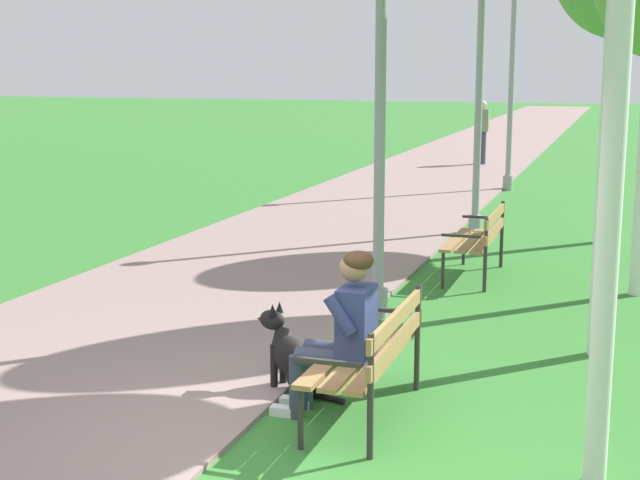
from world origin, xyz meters
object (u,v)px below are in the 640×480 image
Objects in this scene: dog_black at (297,362)px; lamp_post_mid at (479,76)px; person_seated_on_near_bench at (342,328)px; park_bench_mid at (479,236)px; lamp_post_near at (380,82)px; lamp_post_far at (512,72)px; park_bench_near at (372,351)px; pedestrian_distant at (482,133)px.

lamp_post_mid is (0.20, 7.39, 2.11)m from dog_black.
park_bench_mid is at bearing 87.33° from person_seated_on_near_bench.
lamp_post_near reaches higher than person_seated_on_near_bench.
person_seated_on_near_bench is 0.27× the size of lamp_post_far.
park_bench_near is 13.13m from lamp_post_far.
lamp_post_far is at bearing 92.04° from person_seated_on_near_bench.
lamp_post_far is at bearing 92.96° from park_bench_near.
lamp_post_near is (-0.69, -2.11, 1.86)m from park_bench_mid.
lamp_post_mid is 2.78× the size of pedestrian_distant.
park_bench_mid is at bearing 89.78° from park_bench_near.
lamp_post_near is at bearing -85.18° from pedestrian_distant.
park_bench_mid is 3.49m from lamp_post_mid.
person_seated_on_near_bench is 0.27× the size of lamp_post_mid.
lamp_post_mid is at bearing -81.75° from pedestrian_distant.
park_bench_near is at bearing 16.53° from person_seated_on_near_bench.
park_bench_mid reaches higher than dog_black.
lamp_post_far is (-0.46, 13.04, 1.72)m from person_seated_on_near_bench.
person_seated_on_near_bench is 7.95m from lamp_post_mid.
lamp_post_mid is (-0.50, 7.70, 1.86)m from park_bench_near.
pedestrian_distant is (-1.72, 17.63, 0.16)m from person_seated_on_near_bench.
park_bench_near is at bearing -90.22° from park_bench_mid.
pedestrian_distant is (-1.94, 12.78, 0.33)m from park_bench_mid.
lamp_post_mid reaches higher than park_bench_near.
pedestrian_distant is (-1.43, 9.87, -1.53)m from lamp_post_mid.
person_seated_on_near_bench is 1.53× the size of dog_black.
park_bench_near and park_bench_mid have the same top height.
dog_black is 7.69m from lamp_post_mid.
dog_black is at bearing -99.00° from park_bench_mid.
park_bench_near is at bearing -87.04° from lamp_post_far.
pedestrian_distant is (-1.24, 17.26, 0.58)m from dog_black.
person_seated_on_near_bench reaches higher than dog_black.
lamp_post_far is 2.82× the size of pedestrian_distant.
dog_black is 0.18× the size of lamp_post_far.
pedestrian_distant is at bearing 105.26° from lamp_post_far.
park_bench_near is 17.68m from pedestrian_distant.
dog_black is (-0.48, 0.37, -0.42)m from person_seated_on_near_bench.
lamp_post_mid is 10.09m from pedestrian_distant.
park_bench_near is 0.33× the size of lamp_post_mid.
park_bench_near is 1.84× the size of dog_black.
park_bench_mid is 0.33× the size of lamp_post_near.
park_bench_near is 4.79m from park_bench_mid.
park_bench_mid is 0.33× the size of lamp_post_mid.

